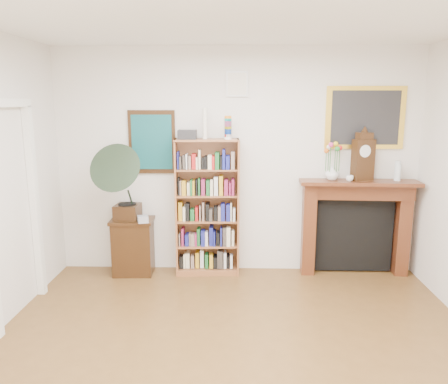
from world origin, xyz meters
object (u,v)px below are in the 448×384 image
Objects in this scene: mantel_clock at (363,157)px; teacup at (350,178)px; fireplace at (355,219)px; cd_stack at (143,219)px; bottle_left at (397,171)px; bookshelf at (207,200)px; flower_vase at (332,173)px; bottle_right at (398,173)px; gramophone at (123,178)px; side_cabinet at (133,246)px.

mantel_clock reaches higher than teacup.
cd_stack is at bearing -171.91° from fireplace.
bottle_left reaches higher than fireplace.
cd_stack is at bearing -169.20° from bookshelf.
bookshelf reaches higher than flower_vase.
fireplace is 8.37× the size of flower_vase.
cd_stack is 3.13m from bottle_right.
flower_vase is (2.51, 0.22, 0.04)m from gramophone.
bottle_right is at bearing -3.37° from bookshelf.
teacup is (2.48, 0.14, 0.49)m from cd_stack.
mantel_clock is at bearing -35.91° from fireplace.
bottle_right is (3.08, 0.20, 0.55)m from cd_stack.
side_cabinet is 0.45m from cd_stack.
mantel_clock reaches higher than fireplace.
side_cabinet is at bearing 162.77° from mantel_clock.
side_cabinet is 7.74× the size of teacup.
teacup is (1.72, -0.05, 0.29)m from bookshelf.
teacup is at bearing -5.20° from bookshelf.
flower_vase is at bearing 177.72° from bottle_right.
mantel_clock is 0.31m from teacup.
bottle_right is at bearing 3.64° from cd_stack.
bottle_left is (0.78, -0.02, 0.03)m from flower_vase.
bottle_right is (2.31, 0.00, 0.35)m from bookshelf.
teacup is (-0.17, -0.08, -0.24)m from mantel_clock.
cd_stack is at bearing -176.36° from bottle_right.
side_cabinet is at bearing -178.07° from flower_vase.
fireplace is at bearing 174.46° from bottle_left.
fireplace is at bearing 3.95° from flower_vase.
fireplace is 1.50× the size of gramophone.
side_cabinet is 3.38m from bottle_left.
mantel_clock is at bearing 8.49° from gramophone.
bottle_left is at bearing -1.58° from flower_vase.
mantel_clock is 0.41m from flower_vase.
side_cabinet is 3.38m from bottle_right.
mantel_clock is (2.82, 0.08, 1.13)m from side_cabinet.
fireplace is at bearing 9.12° from gramophone.
bookshelf is 1.56m from flower_vase.
fireplace is 0.66m from flower_vase.
side_cabinet is 3.04m from mantel_clock.
side_cabinet is at bearing -178.92° from bottle_left.
bookshelf reaches higher than teacup.
gramophone is 3.30m from bottle_left.
bottle_right is at bearing -3.97° from fireplace.
gramophone is 2.71m from teacup.
bottle_left is (0.42, -0.02, -0.16)m from mantel_clock.
mantel_clock reaches higher than flower_vase.
mantel_clock is at bearing 25.68° from teacup.
gramophone is 3.31m from bottle_right.
bookshelf is 11.39× the size of flower_vase.
mantel_clock is (2.65, 0.22, 0.73)m from cd_stack.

